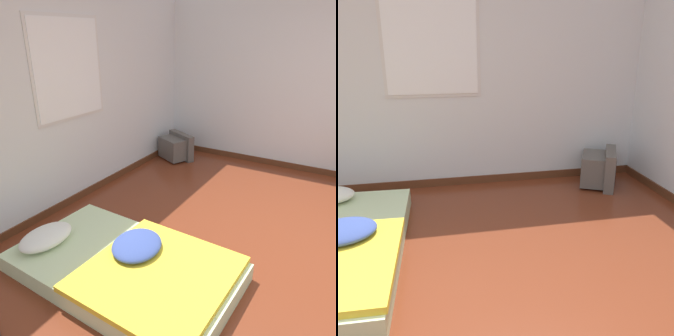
{
  "view_description": "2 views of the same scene",
  "coord_description": "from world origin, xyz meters",
  "views": [
    {
      "loc": [
        -2.5,
        -0.01,
        1.95
      ],
      "look_at": [
        0.62,
        1.85,
        0.45
      ],
      "focal_mm": 35.0,
      "sensor_mm": 36.0,
      "label": 1
    },
    {
      "loc": [
        0.09,
        -1.26,
        1.61
      ],
      "look_at": [
        0.78,
        2.03,
        0.45
      ],
      "focal_mm": 40.0,
      "sensor_mm": 36.0,
      "label": 2
    }
  ],
  "objects": [
    {
      "name": "ground_plane",
      "position": [
        0.0,
        0.0,
        0.0
      ],
      "size": [
        20.0,
        20.0,
        0.0
      ],
      "primitive_type": "plane",
      "color": "maroon"
    },
    {
      "name": "wall_back",
      "position": [
        0.0,
        2.89,
        1.29
      ],
      "size": [
        7.47,
        0.08,
        2.6
      ],
      "color": "silver",
      "rests_on": "ground_plane"
    },
    {
      "name": "mattress_bed",
      "position": [
        -0.74,
        1.47,
        0.11
      ],
      "size": [
        1.19,
        1.97,
        0.3
      ],
      "color": "beige",
      "rests_on": "ground_plane"
    },
    {
      "name": "crt_tv",
      "position": [
        1.99,
        2.51,
        0.2
      ],
      "size": [
        0.56,
        0.63,
        0.42
      ],
      "color": "#56514C",
      "rests_on": "ground_plane"
    }
  ]
}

